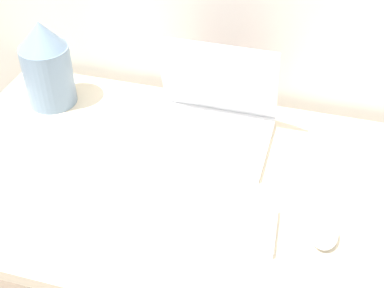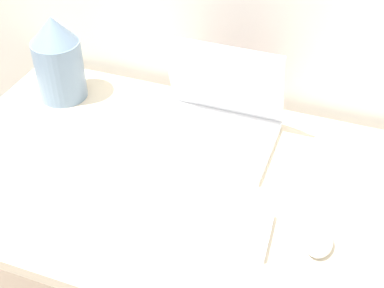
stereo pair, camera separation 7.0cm
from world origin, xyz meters
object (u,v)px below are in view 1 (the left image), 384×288
at_px(laptop, 212,117).
at_px(keyboard, 172,216).
at_px(mouse, 324,234).
at_px(vase, 46,64).

relative_size(laptop, keyboard, 0.66).
height_order(mouse, vase, vase).
bearing_deg(vase, laptop, -3.00).
bearing_deg(vase, mouse, -21.32).
bearing_deg(vase, keyboard, -36.52).
distance_m(keyboard, vase, 0.57).
xyz_separation_m(laptop, vase, (-0.46, 0.02, 0.06)).
distance_m(laptop, vase, 0.47).
relative_size(laptop, vase, 1.24).
bearing_deg(keyboard, mouse, 6.11).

